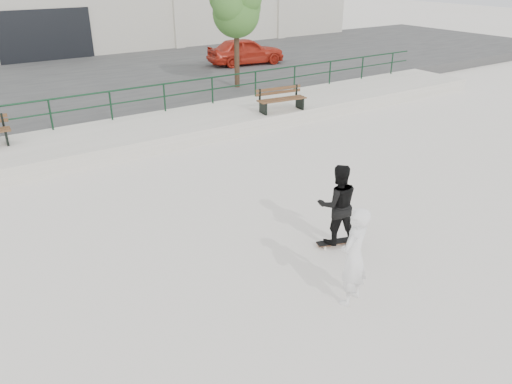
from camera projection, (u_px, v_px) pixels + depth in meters
ground at (349, 266)px, 9.95m from camera, size 120.00×120.00×0.00m
ledge at (155, 131)px, 16.99m from camera, size 30.00×3.00×0.50m
parking_strip at (82, 85)px, 23.39m from camera, size 60.00×14.00×0.50m
railing at (138, 95)px, 17.55m from camera, size 28.00×0.06×1.03m
bench_right at (281, 99)px, 18.24m from camera, size 1.91×0.75×0.86m
tree at (237, 8)px, 20.57m from camera, size 2.45×2.18×4.35m
red_car at (246, 51)px, 26.45m from camera, size 4.27×2.23×1.39m
skateboard at (335, 242)px, 10.63m from camera, size 0.80×0.43×0.09m
standing_skater at (337, 204)px, 10.26m from camera, size 1.05×0.97×1.75m
seated_skater at (354, 257)px, 8.53m from camera, size 0.78×0.64×1.85m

